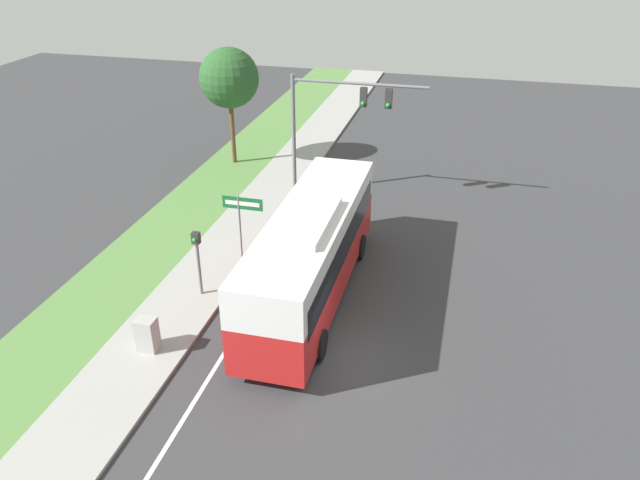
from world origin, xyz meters
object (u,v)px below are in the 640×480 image
object	(u,v)px
pedestrian_signal	(197,253)
bus	(311,249)
signal_gantry	(334,113)
street_sign	(242,214)
utility_cabinet	(147,334)

from	to	relation	value
pedestrian_signal	bus	bearing A→B (deg)	13.34
signal_gantry	street_sign	bearing A→B (deg)	-106.28
pedestrian_signal	street_sign	size ratio (longest dim) A/B	0.93
bus	street_sign	world-z (taller)	bus
utility_cabinet	street_sign	bearing A→B (deg)	82.11
street_sign	utility_cabinet	distance (m)	6.78
bus	signal_gantry	distance (m)	9.66
bus	utility_cabinet	distance (m)	6.43
street_sign	utility_cabinet	bearing A→B (deg)	-97.89
bus	pedestrian_signal	size ratio (longest dim) A/B	4.05
bus	utility_cabinet	size ratio (longest dim) A/B	9.36
bus	pedestrian_signal	bearing A→B (deg)	-166.66
signal_gantry	utility_cabinet	distance (m)	14.60
utility_cabinet	bus	bearing A→B (deg)	46.02
street_sign	signal_gantry	bearing A→B (deg)	73.72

